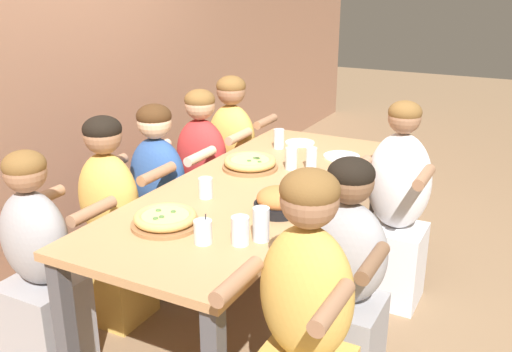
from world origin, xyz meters
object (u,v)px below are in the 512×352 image
(diner_far_right, at_px, (232,161))
(diner_near_left, at_px, (305,335))
(drinking_glass_c, at_px, (240,231))
(diner_far_center, at_px, (160,204))
(diner_far_midright, at_px, (203,180))
(diner_near_midright, at_px, (396,215))
(diner_near_midleft, at_px, (344,290))
(diner_far_midleft, at_px, (112,229))
(drinking_glass_b, at_px, (291,160))
(drinking_glass_f, at_px, (206,189))
(empty_plate_b, at_px, (300,143))
(empty_plate_a, at_px, (342,156))
(drinking_glass_a, at_px, (311,158))
(pizza_board_main, at_px, (166,219))
(drinking_glass_e, at_px, (279,140))
(pizza_board_second, at_px, (250,163))
(skillet_bowl, at_px, (278,202))
(diner_far_left, at_px, (40,274))
(drinking_glass_d, at_px, (261,226))
(cocktail_glass_blue, at_px, (203,233))

(diner_far_right, bearing_deg, diner_near_left, -53.15)
(drinking_glass_c, relative_size, diner_far_center, 0.11)
(diner_far_midright, relative_size, diner_near_midright, 0.95)
(diner_near_midleft, bearing_deg, diner_far_midleft, 0.04)
(drinking_glass_b, height_order, drinking_glass_f, drinking_glass_b)
(empty_plate_b, height_order, drinking_glass_b, drinking_glass_b)
(empty_plate_a, height_order, drinking_glass_b, drinking_glass_b)
(diner_far_midright, distance_m, diner_far_midleft, 0.91)
(empty_plate_a, distance_m, drinking_glass_a, 0.31)
(pizza_board_main, distance_m, diner_far_midleft, 0.65)
(drinking_glass_e, bearing_deg, diner_far_midright, 111.76)
(pizza_board_second, distance_m, diner_far_center, 0.61)
(skillet_bowl, relative_size, diner_far_left, 0.30)
(pizza_board_main, xyz_separation_m, drinking_glass_a, (1.05, -0.27, 0.03))
(skillet_bowl, relative_size, drinking_glass_b, 2.63)
(drinking_glass_d, distance_m, diner_near_midleft, 0.48)
(cocktail_glass_blue, bearing_deg, empty_plate_b, 8.55)
(drinking_glass_c, bearing_deg, pizza_board_second, 25.78)
(skillet_bowl, distance_m, diner_far_midright, 1.24)
(drinking_glass_a, relative_size, drinking_glass_f, 1.21)
(drinking_glass_a, bearing_deg, cocktail_glass_blue, 178.49)
(empty_plate_a, relative_size, drinking_glass_f, 2.13)
(drinking_glass_a, bearing_deg, pizza_board_main, 165.47)
(drinking_glass_f, height_order, diner_far_left, diner_far_left)
(drinking_glass_b, distance_m, drinking_glass_c, 1.02)
(diner_near_midright, xyz_separation_m, diner_far_right, (0.43, 1.32, -0.00))
(pizza_board_main, relative_size, diner_far_center, 0.27)
(diner_far_right, bearing_deg, pizza_board_main, -70.59)
(skillet_bowl, relative_size, cocktail_glass_blue, 2.63)
(pizza_board_main, relative_size, skillet_bowl, 0.93)
(drinking_glass_e, height_order, diner_far_right, diner_far_right)
(drinking_glass_b, distance_m, drinking_glass_d, 0.96)
(cocktail_glass_blue, xyz_separation_m, diner_near_midright, (1.19, -0.53, -0.27))
(drinking_glass_f, xyz_separation_m, diner_far_right, (1.18, 0.52, -0.27))
(diner_far_midright, xyz_separation_m, diner_far_left, (-1.41, -0.00, -0.02))
(drinking_glass_b, bearing_deg, diner_far_midright, 77.81)
(diner_near_midright, bearing_deg, drinking_glass_c, 71.03)
(skillet_bowl, distance_m, drinking_glass_b, 0.65)
(skillet_bowl, xyz_separation_m, drinking_glass_e, (0.96, 0.45, 0.00))
(skillet_bowl, bearing_deg, cocktail_glass_blue, 162.88)
(empty_plate_a, bearing_deg, pizza_board_second, 139.06)
(diner_far_midright, relative_size, diner_far_midleft, 0.98)
(drinking_glass_b, height_order, diner_near_midright, diner_near_midright)
(empty_plate_a, bearing_deg, empty_plate_b, 65.64)
(diner_near_left, bearing_deg, drinking_glass_c, -27.97)
(diner_near_midright, xyz_separation_m, diner_far_midleft, (-0.88, 1.32, -0.01))
(drinking_glass_e, distance_m, diner_far_center, 0.87)
(diner_far_right, bearing_deg, drinking_glass_b, -37.94)
(skillet_bowl, bearing_deg, diner_far_midleft, 98.51)
(pizza_board_second, relative_size, empty_plate_a, 1.45)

